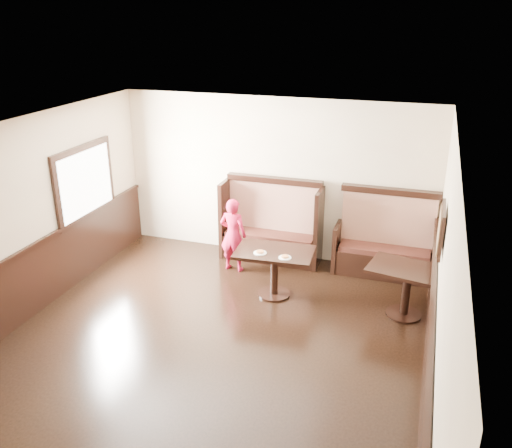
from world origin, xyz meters
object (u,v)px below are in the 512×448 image
at_px(booth_main, 272,230).
at_px(booth_neighbor, 385,247).
at_px(table_main, 274,261).
at_px(child, 233,235).
at_px(table_neighbor, 407,280).

relative_size(booth_main, booth_neighbor, 1.06).
relative_size(table_main, child, 0.96).
distance_m(booth_main, booth_neighbor, 1.95).
bearing_deg(booth_neighbor, child, -165.00).
distance_m(booth_neighbor, table_neighbor, 1.35).
relative_size(booth_neighbor, table_neighbor, 1.38).
bearing_deg(table_neighbor, booth_neighbor, 119.66).
height_order(table_main, table_neighbor, table_neighbor).
distance_m(booth_main, child, 0.81).
bearing_deg(table_main, booth_neighbor, 36.09).
xyz_separation_m(table_main, child, (-0.90, 0.63, 0.06)).
distance_m(booth_neighbor, table_main, 2.00).
bearing_deg(table_neighbor, child, 178.69).
bearing_deg(table_main, child, 140.82).
bearing_deg(table_neighbor, booth_main, 162.83).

